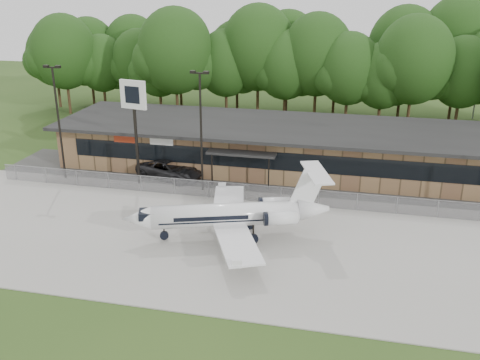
% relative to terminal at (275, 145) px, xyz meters
% --- Properties ---
extents(ground, '(160.00, 160.00, 0.00)m').
position_rel_terminal_xyz_m(ground, '(0.00, -23.94, -2.18)').
color(ground, '#2C4A1A').
rests_on(ground, ground).
extents(apron, '(64.00, 18.00, 0.08)m').
position_rel_terminal_xyz_m(apron, '(0.00, -15.94, -2.14)').
color(apron, '#9E9B93').
rests_on(apron, ground).
extents(parking_lot, '(50.00, 9.00, 0.06)m').
position_rel_terminal_xyz_m(parking_lot, '(0.00, -4.44, -2.15)').
color(parking_lot, '#383835').
rests_on(parking_lot, ground).
extents(terminal, '(41.00, 11.65, 4.30)m').
position_rel_terminal_xyz_m(terminal, '(0.00, 0.00, 0.00)').
color(terminal, olive).
rests_on(terminal, ground).
extents(fence, '(46.00, 0.04, 1.52)m').
position_rel_terminal_xyz_m(fence, '(0.00, -8.94, -1.40)').
color(fence, gray).
rests_on(fence, ground).
extents(treeline, '(72.00, 12.00, 15.00)m').
position_rel_terminal_xyz_m(treeline, '(0.00, 18.06, 5.32)').
color(treeline, '#1B3410').
rests_on(treeline, ground).
extents(light_pole_left, '(1.55, 0.30, 10.23)m').
position_rel_terminal_xyz_m(light_pole_left, '(-18.00, -7.44, 3.80)').
color(light_pole_left, black).
rests_on(light_pole_left, ground).
extents(light_pole_mid, '(1.55, 0.30, 10.23)m').
position_rel_terminal_xyz_m(light_pole_mid, '(-5.00, -7.44, 3.80)').
color(light_pole_mid, black).
rests_on(light_pole_mid, ground).
extents(business_jet, '(14.33, 12.84, 4.88)m').
position_rel_terminal_xyz_m(business_jet, '(-0.37, -15.53, -0.43)').
color(business_jet, white).
rests_on(business_jet, ground).
extents(suv, '(6.79, 4.57, 1.73)m').
position_rel_terminal_xyz_m(suv, '(-8.72, -5.29, -1.31)').
color(suv, '#2C2C2E').
rests_on(suv, ground).
extents(pole_sign, '(2.42, 0.74, 9.20)m').
position_rel_terminal_xyz_m(pole_sign, '(-10.94, -7.15, 4.86)').
color(pole_sign, black).
rests_on(pole_sign, ground).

